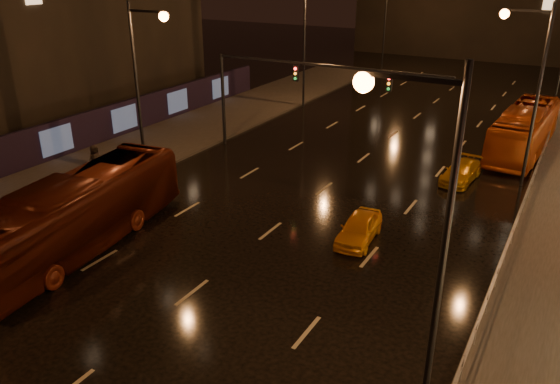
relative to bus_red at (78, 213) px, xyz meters
name	(u,v)px	position (x,y,z in m)	size (l,w,h in m)	color
ground	(352,167)	(6.54, 15.49, -1.67)	(140.00, 140.00, 0.00)	black
sidewalk_left	(133,154)	(-6.96, 10.49, -1.59)	(7.00, 70.00, 0.15)	#38332D
hoarding_left	(55,141)	(-10.66, 7.49, -0.42)	(0.30, 46.00, 2.50)	black
traffic_signal	(281,83)	(1.48, 15.49, 3.07)	(15.31, 0.32, 6.20)	black
streetlight_right	(420,209)	(15.46, -2.51, 4.77)	(2.64, 0.50, 10.00)	black
railing_right	(526,198)	(16.74, 13.49, -0.77)	(0.05, 56.00, 1.00)	#99999E
bus_red	(78,213)	(0.00, 0.00, 0.00)	(2.80, 11.98, 3.34)	#4F160B
bus_curb	(524,130)	(15.29, 23.69, -0.12)	(2.61, 11.13, 3.10)	#AD4211
taxi_near	(359,228)	(10.54, 6.70, -1.04)	(1.48, 3.67, 1.25)	orange
taxi_far	(461,172)	(12.93, 16.47, -1.10)	(1.59, 3.91, 1.13)	#B87C11
pedestrian_c	(95,160)	(-6.12, 6.60, -0.63)	(0.87, 0.56, 1.77)	black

